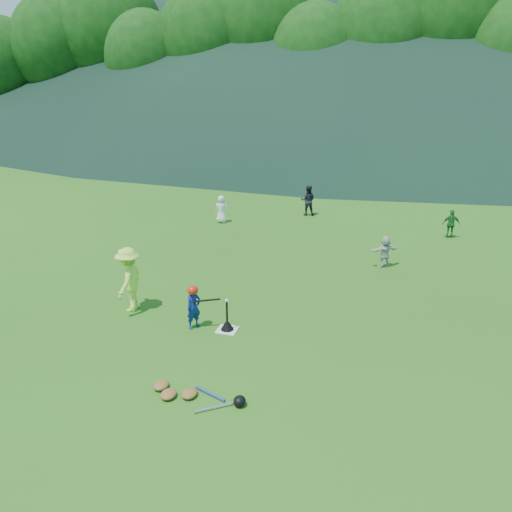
{
  "coord_description": "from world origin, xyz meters",
  "views": [
    {
      "loc": [
        3.23,
        -9.5,
        5.47
      ],
      "look_at": [
        0.0,
        2.5,
        0.9
      ],
      "focal_mm": 35.0,
      "sensor_mm": 36.0,
      "label": 1
    }
  ],
  "objects": [
    {
      "name": "baseball",
      "position": [
        0.0,
        0.0,
        0.74
      ],
      "size": [
        0.08,
        0.08,
        0.08
      ],
      "primitive_type": "sphere",
      "color": "white",
      "rests_on": "batting_tee"
    },
    {
      "name": "fielder_b",
      "position": [
        0.13,
        10.13,
        0.61
      ],
      "size": [
        0.64,
        0.53,
        1.22
      ],
      "primitive_type": "imported",
      "rotation": [
        0.0,
        0.0,
        3.25
      ],
      "color": "black",
      "rests_on": "ground"
    },
    {
      "name": "adult_coach",
      "position": [
        -2.6,
        0.38,
        0.8
      ],
      "size": [
        0.69,
        1.09,
        1.6
      ],
      "primitive_type": "imported",
      "rotation": [
        0.0,
        0.0,
        -1.48
      ],
      "color": "#BFF748",
      "rests_on": "ground"
    },
    {
      "name": "home_plate",
      "position": [
        0.0,
        0.0,
        0.01
      ],
      "size": [
        0.45,
        0.45,
        0.02
      ],
      "primitive_type": "cube",
      "color": "silver",
      "rests_on": "ground"
    },
    {
      "name": "equipment_pile",
      "position": [
        0.11,
        -2.54,
        0.07
      ],
      "size": [
        1.8,
        0.73,
        0.19
      ],
      "color": "olive",
      "rests_on": "ground"
    },
    {
      "name": "tree_line",
      "position": [
        0.2,
        33.83,
        8.21
      ],
      "size": [
        70.04,
        11.4,
        14.82
      ],
      "color": "#382314",
      "rests_on": "ground"
    },
    {
      "name": "fielder_a",
      "position": [
        -2.92,
        8.19,
        0.53
      ],
      "size": [
        0.52,
        0.34,
        1.06
      ],
      "primitive_type": "imported",
      "rotation": [
        0.0,
        0.0,
        3.15
      ],
      "color": "white",
      "rests_on": "ground"
    },
    {
      "name": "fielder_c",
      "position": [
        5.47,
        8.46,
        0.51
      ],
      "size": [
        0.62,
        0.33,
        1.01
      ],
      "primitive_type": "imported",
      "rotation": [
        0.0,
        0.0,
        3.29
      ],
      "color": "#1F6824",
      "rests_on": "ground"
    },
    {
      "name": "ground",
      "position": [
        0.0,
        0.0,
        0.0
      ],
      "size": [
        120.0,
        120.0,
        0.0
      ],
      "primitive_type": "plane",
      "color": "#295A14",
      "rests_on": "ground"
    },
    {
      "name": "batting_tee",
      "position": [
        0.0,
        0.0,
        0.13
      ],
      "size": [
        0.3,
        0.3,
        0.68
      ],
      "color": "black",
      "rests_on": "home_plate"
    },
    {
      "name": "distant_hills",
      "position": [
        -7.63,
        81.81,
        14.98
      ],
      "size": [
        155.0,
        140.0,
        32.0
      ],
      "color": "black",
      "rests_on": "ground"
    },
    {
      "name": "batter_child",
      "position": [
        -0.77,
        -0.07,
        0.5
      ],
      "size": [
        0.4,
        0.44,
        1.01
      ],
      "primitive_type": "imported",
      "rotation": [
        0.0,
        0.0,
        1.01
      ],
      "color": "navy",
      "rests_on": "ground"
    },
    {
      "name": "batter_gear",
      "position": [
        -0.74,
        -0.07,
        0.91
      ],
      "size": [
        0.71,
        0.31,
        0.37
      ],
      "color": "red",
      "rests_on": "ground"
    },
    {
      "name": "fielder_d",
      "position": [
        3.31,
        4.97,
        0.48
      ],
      "size": [
        0.92,
        0.7,
        0.97
      ],
      "primitive_type": "imported",
      "rotation": [
        0.0,
        0.0,
        3.68
      ],
      "color": "silver",
      "rests_on": "ground"
    },
    {
      "name": "outfield_fence",
      "position": [
        0.0,
        28.0,
        0.7
      ],
      "size": [
        70.07,
        0.08,
        1.33
      ],
      "color": "gray",
      "rests_on": "ground"
    }
  ]
}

